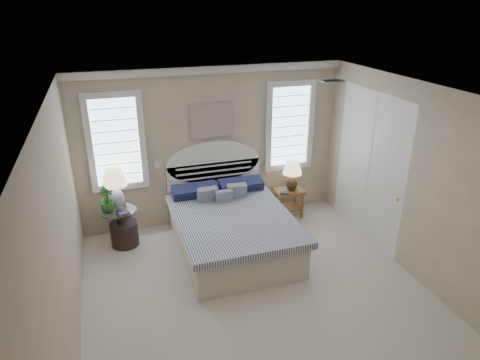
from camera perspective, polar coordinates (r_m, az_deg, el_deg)
The scene contains 21 objects.
floor at distance 5.81m, azimuth 3.08°, elevation -16.13°, with size 4.50×5.00×0.01m, color beige.
ceiling at distance 4.61m, azimuth 3.80°, elevation 10.87°, with size 4.50×5.00×0.01m, color white.
wall_back at distance 7.27m, azimuth -3.71°, elevation 4.41°, with size 4.50×0.02×2.70m, color tan.
wall_left at distance 4.82m, azimuth -22.66°, elevation -7.68°, with size 0.02×5.00×2.70m, color tan.
wall_right at distance 6.19m, azimuth 23.24°, elevation -0.94°, with size 0.02×5.00×2.70m, color tan.
crown_molding at distance 6.93m, azimuth -3.91°, elevation 14.46°, with size 4.50×0.08×0.12m, color silver.
hvac_vent at distance 5.84m, azimuth 12.12°, elevation 12.80°, with size 0.30×0.20×0.02m, color #B2B2B2.
switch_plate at distance 7.17m, azimuth -11.02°, elevation 2.04°, with size 0.08×0.01×0.12m, color silver.
window_left at distance 6.98m, azimuth -16.18°, elevation 4.88°, with size 0.90×0.06×1.60m, color #C9E5FF.
window_right at distance 7.63m, azimuth 6.59°, elevation 7.16°, with size 0.90×0.06×1.60m, color #C9E5FF.
painting at distance 7.10m, azimuth -3.73°, elevation 7.91°, with size 0.74×0.04×0.58m, color silver.
closet_door at distance 7.09m, azimuth 16.83°, elevation 1.66°, with size 0.02×1.80×2.40m, color silver.
bed at distance 6.74m, azimuth -1.27°, elevation -6.11°, with size 1.72×2.28×1.47m.
side_table_left at distance 7.05m, azimuth -15.72°, elevation -5.66°, with size 0.56×0.56×0.63m.
nightstand_right at distance 7.73m, azimuth 6.51°, elevation -2.24°, with size 0.50×0.40×0.53m.
floor_pot at distance 7.14m, azimuth -15.13°, elevation -6.92°, with size 0.43×0.43×0.39m, color black.
lamp_left at distance 6.91m, azimuth -16.36°, elevation -0.49°, with size 0.46×0.46×0.64m.
lamp_right at distance 7.52m, azimuth 6.99°, elevation 0.98°, with size 0.40×0.40×0.55m.
potted_plant at distance 6.84m, azimuth -17.32°, elevation -2.48°, with size 0.24×0.24×0.42m, color #437D32.
books_left at distance 6.75m, azimuth -15.20°, elevation -4.37°, with size 0.20×0.17×0.04m.
books_right at distance 7.48m, azimuth 5.95°, elevation -1.72°, with size 0.19×0.16×0.04m.
Camera 1 is at (-1.67, -4.19, 3.67)m, focal length 32.00 mm.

